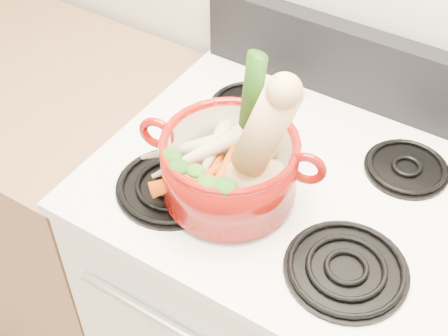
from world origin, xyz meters
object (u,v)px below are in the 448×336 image
Objects in this scene: dutch_oven at (230,167)px; squash at (256,144)px; leek at (250,117)px; stove_body at (278,307)px.

dutch_oven is 0.12m from squash.
stove_body is at bearing 68.95° from leek.
leek is (-0.07, -0.07, 0.67)m from stove_body.
leek reaches higher than stove_body.
leek is at bearing 56.26° from dutch_oven.
dutch_oven is 0.94× the size of squash.
leek is (-0.05, 0.06, 0.00)m from squash.
leek reaches higher than dutch_oven.
squash is (0.06, -0.01, 0.10)m from dutch_oven.
squash is at bearing -98.30° from stove_body.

